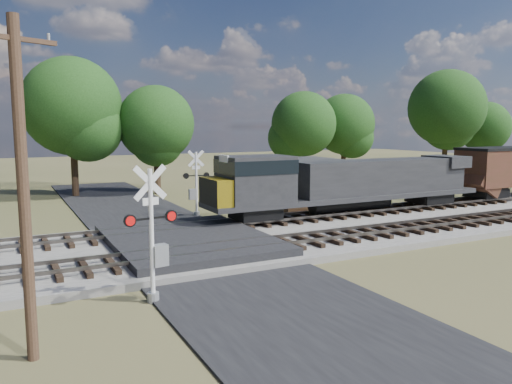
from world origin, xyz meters
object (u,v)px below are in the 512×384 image
utility_pole (23,184)px  equipment_shed (302,183)px  crossing_signal_far (195,189)px  crossing_signal_near (154,246)px

utility_pole → equipment_shed: bearing=19.2°
crossing_signal_far → equipment_shed: 7.90m
crossing_signal_near → utility_pole: 5.26m
crossing_signal_near → utility_pole: (-3.81, -2.63, 2.48)m
utility_pole → equipment_shed: utility_pole is taller
crossing_signal_near → utility_pole: size_ratio=0.55×
utility_pole → crossing_signal_far: bearing=35.0°
crossing_signal_far → equipment_shed: size_ratio=0.80×
crossing_signal_far → utility_pole: 19.93m
equipment_shed → crossing_signal_far: bearing=-177.9°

